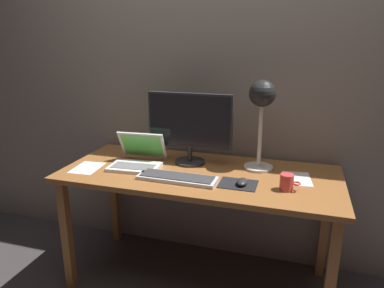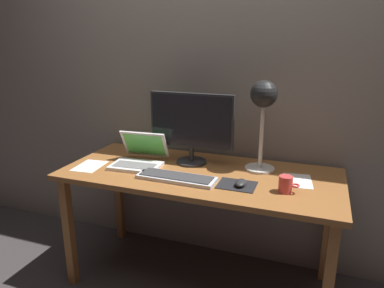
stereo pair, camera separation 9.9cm
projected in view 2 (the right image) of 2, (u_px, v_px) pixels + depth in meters
ground_plane at (199, 280)px, 2.29m from camera, size 4.80×4.80×0.00m
back_wall at (220, 69)px, 2.28m from camera, size 4.80×0.06×2.60m
desk at (200, 184)px, 2.10m from camera, size 1.60×0.70×0.74m
monitor at (191, 124)px, 2.16m from camera, size 0.52×0.19×0.44m
keyboard_main at (176, 178)px, 1.96m from camera, size 0.44×0.15×0.03m
laptop at (140, 155)px, 2.19m from camera, size 0.31×0.31×0.19m
desk_lamp at (263, 104)px, 2.00m from camera, size 0.17×0.17×0.53m
mousepad at (237, 185)px, 1.88m from camera, size 0.20×0.16×0.00m
mouse at (241, 183)px, 1.86m from camera, size 0.06×0.10×0.03m
coffee_mug at (286, 184)px, 1.79m from camera, size 0.11×0.07×0.09m
paper_sheet_near_mouse at (298, 181)px, 1.94m from camera, size 0.17×0.23×0.00m
paper_sheet_by_keyboard at (90, 166)px, 2.17m from camera, size 0.17×0.22×0.00m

